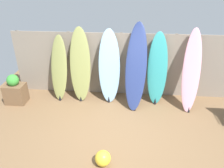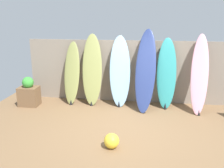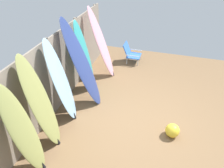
{
  "view_description": "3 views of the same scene",
  "coord_description": "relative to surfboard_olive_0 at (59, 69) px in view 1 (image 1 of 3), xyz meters",
  "views": [
    {
      "loc": [
        0.24,
        -3.72,
        3.23
      ],
      "look_at": [
        -0.15,
        0.87,
        0.86
      ],
      "focal_mm": 35.0,
      "sensor_mm": 36.0,
      "label": 1
    },
    {
      "loc": [
        0.43,
        -5.08,
        2.53
      ],
      "look_at": [
        -0.41,
        0.9,
        0.82
      ],
      "focal_mm": 40.0,
      "sensor_mm": 36.0,
      "label": 2
    },
    {
      "loc": [
        -3.67,
        -0.5,
        3.53
      ],
      "look_at": [
        0.19,
        0.67,
        0.81
      ],
      "focal_mm": 35.0,
      "sensor_mm": 36.0,
      "label": 3
    }
  ],
  "objects": [
    {
      "name": "surfboard_pink_5",
      "position": [
        3.48,
        -0.16,
        0.13
      ],
      "size": [
        0.53,
        0.87,
        2.03
      ],
      "color": "pink",
      "rests_on": "ground"
    },
    {
      "name": "fence_back",
      "position": [
        1.67,
        0.37,
        0.02
      ],
      "size": [
        6.08,
        0.11,
        1.8
      ],
      "color": "gray",
      "rests_on": "ground"
    },
    {
      "name": "surfboard_olive_1",
      "position": [
        0.59,
        0.01,
        0.11
      ],
      "size": [
        0.6,
        0.55,
        1.99
      ],
      "color": "olive",
      "rests_on": "ground"
    },
    {
      "name": "planter_box",
      "position": [
        -1.15,
        -0.41,
        -0.52
      ],
      "size": [
        0.54,
        0.41,
        0.83
      ],
      "color": "brown",
      "rests_on": "ground"
    },
    {
      "name": "beach_ball",
      "position": [
        1.49,
        -2.41,
        -0.73
      ],
      "size": [
        0.3,
        0.3,
        0.3
      ],
      "primitive_type": "sphere",
      "color": "yellow",
      "rests_on": "ground"
    },
    {
      "name": "surfboard_olive_0",
      "position": [
        0.0,
        0.0,
        0.0
      ],
      "size": [
        0.49,
        0.54,
        1.77
      ],
      "color": "olive",
      "rests_on": "ground"
    },
    {
      "name": "ground",
      "position": [
        1.67,
        -1.63,
        -0.88
      ],
      "size": [
        7.68,
        7.68,
        0.0
      ],
      "primitive_type": "plane",
      "color": "brown"
    },
    {
      "name": "surfboard_skyblue_2",
      "position": [
        1.38,
        0.01,
        0.09
      ],
      "size": [
        0.63,
        0.57,
        1.96
      ],
      "color": "#8CB7D6",
      "rests_on": "ground"
    },
    {
      "name": "surfboard_navy_3",
      "position": [
        2.09,
        -0.17,
        0.19
      ],
      "size": [
        0.61,
        0.95,
        2.14
      ],
      "color": "navy",
      "rests_on": "ground"
    },
    {
      "name": "surfboard_teal_4",
      "position": [
        2.65,
        0.01,
        0.07
      ],
      "size": [
        0.53,
        0.49,
        1.92
      ],
      "color": "teal",
      "rests_on": "ground"
    }
  ]
}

